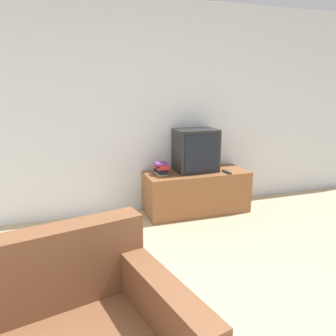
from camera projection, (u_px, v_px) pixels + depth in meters
wall_back at (122, 111)px, 3.99m from camera, size 9.00×0.06×2.60m
tv_stand at (196, 192)px, 4.22m from camera, size 1.32×0.52×0.53m
television at (196, 150)px, 4.15m from camera, size 0.52×0.39×0.54m
book_stack at (162, 168)px, 4.03m from camera, size 0.17×0.22×0.15m
remote_on_stand at (227, 172)px, 4.11m from camera, size 0.05×0.18×0.02m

